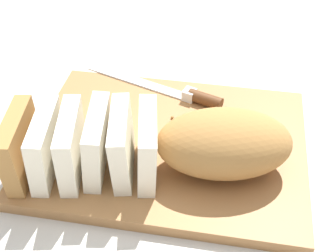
{
  "coord_description": "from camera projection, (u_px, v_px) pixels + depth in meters",
  "views": [
    {
      "loc": [
        -0.06,
        0.5,
        0.49
      ],
      "look_at": [
        0.0,
        0.0,
        0.05
      ],
      "focal_mm": 48.12,
      "sensor_mm": 36.0,
      "label": 1
    }
  ],
  "objects": [
    {
      "name": "crumb_near_knife",
      "position": [
        191.0,
        131.0,
        0.7
      ],
      "size": [
        0.01,
        0.01,
        0.01
      ],
      "primitive_type": "sphere",
      "color": "#A8753D",
      "rests_on": "cutting_board"
    },
    {
      "name": "ground_plane",
      "position": [
        168.0,
        150.0,
        0.7
      ],
      "size": [
        3.0,
        3.0,
        0.0
      ],
      "primitive_type": "plane",
      "color": "beige"
    },
    {
      "name": "bread_loaf",
      "position": [
        164.0,
        144.0,
        0.61
      ],
      "size": [
        0.39,
        0.16,
        0.09
      ],
      "rotation": [
        0.0,
        0.0,
        0.13
      ],
      "color": "#A8753D",
      "rests_on": "cutting_board"
    },
    {
      "name": "crumb_near_loaf",
      "position": [
        174.0,
        117.0,
        0.72
      ],
      "size": [
        0.0,
        0.0,
        0.0
      ],
      "primitive_type": "sphere",
      "color": "#A8753D",
      "rests_on": "cutting_board"
    },
    {
      "name": "cutting_board",
      "position": [
        168.0,
        145.0,
        0.69
      ],
      "size": [
        0.43,
        0.34,
        0.02
      ],
      "primitive_type": "cube",
      "rotation": [
        0.0,
        0.0,
        -0.05
      ],
      "color": "#9E6B3D",
      "rests_on": "ground_plane"
    },
    {
      "name": "bread_knife",
      "position": [
        184.0,
        94.0,
        0.76
      ],
      "size": [
        0.25,
        0.11,
        0.02
      ],
      "rotation": [
        0.0,
        0.0,
        -0.37
      ],
      "color": "silver",
      "rests_on": "cutting_board"
    }
  ]
}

